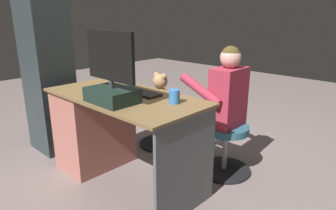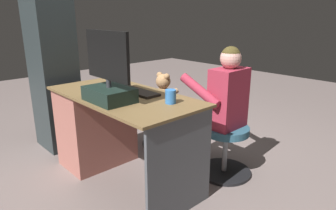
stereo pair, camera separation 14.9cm
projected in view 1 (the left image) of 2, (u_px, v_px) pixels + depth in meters
The scene contains 12 objects.
ground_plane at pixel (155, 166), 2.78m from camera, with size 10.00×10.00×0.00m, color slate.
desk at pixel (100, 126), 2.68m from camera, with size 1.35×0.66×0.75m.
monitor at pixel (111, 83), 2.12m from camera, with size 0.50×0.26×0.50m.
keyboard at pixel (138, 92), 2.40m from camera, with size 0.42×0.14×0.02m, color black.
computer_mouse at pixel (115, 85), 2.59m from camera, with size 0.06×0.10×0.04m, color #292F32.
cup at pixel (174, 96), 2.12m from camera, with size 0.08×0.08×0.10m, color #3372BF.
tv_remote at pixel (99, 92), 2.40m from camera, with size 0.04×0.15×0.02m, color black.
office_chair_teddy at pixel (160, 122), 3.18m from camera, with size 0.46×0.46×0.44m.
teddy_bear at pixel (161, 91), 3.09m from camera, with size 0.25×0.25×0.35m.
visitor_chair at pixel (225, 145), 2.63m from camera, with size 0.47×0.47×0.44m.
person at pixel (219, 101), 2.58m from camera, with size 0.55×0.48×1.11m.
equipment_rack at pixel (48, 75), 2.97m from camera, with size 0.44×0.36×1.55m, color #272F31.
Camera 1 is at (-1.81, 1.72, 1.36)m, focal length 32.06 mm.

